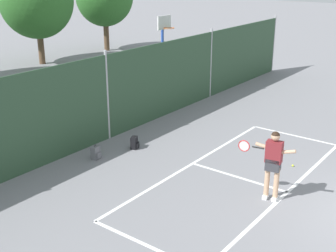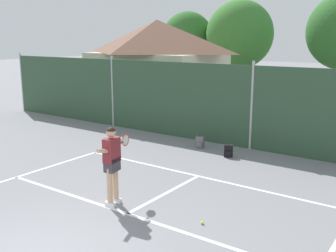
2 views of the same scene
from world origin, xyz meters
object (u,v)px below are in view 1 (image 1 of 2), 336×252
at_px(tennis_ball, 293,166).
at_px(backpack_black, 134,143).
at_px(backpack_grey, 96,153).
at_px(basketball_hoop, 164,44).
at_px(tennis_player, 273,159).

xyz_separation_m(tennis_ball, backpack_black, (-1.78, 4.69, 0.16)).
bearing_deg(backpack_grey, backpack_black, -17.22).
relative_size(basketball_hoop, backpack_grey, 7.67).
distance_m(tennis_player, tennis_ball, 2.50).
relative_size(tennis_ball, backpack_black, 0.14).
xyz_separation_m(tennis_ball, backpack_grey, (-3.12, 5.10, 0.16)).
xyz_separation_m(basketball_hoop, tennis_ball, (-3.98, -7.93, -2.28)).
relative_size(basketball_hoop, tennis_player, 1.91).
xyz_separation_m(basketball_hoop, backpack_black, (-5.76, -3.24, -2.12)).
relative_size(tennis_player, tennis_ball, 28.10).
relative_size(backpack_grey, backpack_black, 1.00).
height_order(backpack_grey, backpack_black, same).
bearing_deg(tennis_ball, backpack_black, 110.84).
relative_size(tennis_player, backpack_black, 4.01).
distance_m(basketball_hoop, backpack_grey, 7.93).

